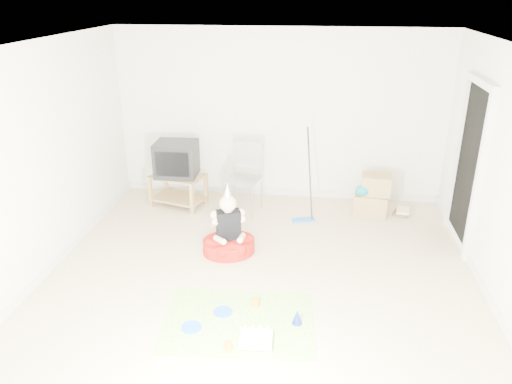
# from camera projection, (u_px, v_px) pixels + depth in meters

# --- Properties ---
(ground) EXTENTS (5.00, 5.00, 0.00)m
(ground) POSITION_uv_depth(u_px,v_px,m) (260.00, 277.00, 5.79)
(ground) COLOR beige
(ground) RESTS_ON ground
(doorway_recess) EXTENTS (0.02, 0.90, 2.05)m
(doorway_recess) POSITION_uv_depth(u_px,v_px,m) (469.00, 168.00, 6.22)
(doorway_recess) COLOR black
(doorway_recess) RESTS_ON ground
(tv_stand) EXTENTS (0.89, 0.69, 0.49)m
(tv_stand) POSITION_uv_depth(u_px,v_px,m) (178.00, 188.00, 7.58)
(tv_stand) COLOR olive
(tv_stand) RESTS_ON ground
(crt_tv) EXTENTS (0.61, 0.51, 0.52)m
(crt_tv) POSITION_uv_depth(u_px,v_px,m) (176.00, 159.00, 7.41)
(crt_tv) COLOR black
(crt_tv) RESTS_ON tv_stand
(folding_chair) EXTENTS (0.58, 0.56, 1.07)m
(folding_chair) POSITION_uv_depth(u_px,v_px,m) (242.00, 179.00, 7.27)
(folding_chair) COLOR #9C9CA2
(folding_chair) RESTS_ON ground
(cardboard_boxes) EXTENTS (0.53, 0.42, 0.60)m
(cardboard_boxes) POSITION_uv_depth(u_px,v_px,m) (372.00, 195.00, 7.30)
(cardboard_boxes) COLOR #A2824E
(cardboard_boxes) RESTS_ON ground
(floor_mop) EXTENTS (0.34, 0.42, 1.29)m
(floor_mop) POSITION_uv_depth(u_px,v_px,m) (304.00, 205.00, 7.07)
(floor_mop) COLOR blue
(floor_mop) RESTS_ON ground
(book_pile) EXTENTS (0.28, 0.32, 0.09)m
(book_pile) POSITION_uv_depth(u_px,v_px,m) (402.00, 212.00, 7.37)
(book_pile) COLOR #236A2E
(book_pile) RESTS_ON ground
(seated_woman) EXTENTS (0.83, 0.83, 0.94)m
(seated_woman) POSITION_uv_depth(u_px,v_px,m) (229.00, 238.00, 6.25)
(seated_woman) COLOR #AE1910
(seated_woman) RESTS_ON ground
(party_mat) EXTENTS (1.57, 1.18, 0.01)m
(party_mat) POSITION_uv_depth(u_px,v_px,m) (238.00, 321.00, 5.02)
(party_mat) COLOR #FF3583
(party_mat) RESTS_ON ground
(birthday_cake) EXTENTS (0.31, 0.26, 0.15)m
(birthday_cake) POSITION_uv_depth(u_px,v_px,m) (256.00, 340.00, 4.70)
(birthday_cake) COLOR white
(birthday_cake) RESTS_ON party_mat
(blue_plate_near) EXTENTS (0.21, 0.21, 0.01)m
(blue_plate_near) POSITION_uv_depth(u_px,v_px,m) (223.00, 312.00, 5.15)
(blue_plate_near) COLOR blue
(blue_plate_near) RESTS_ON party_mat
(blue_plate_far) EXTENTS (0.24, 0.24, 0.01)m
(blue_plate_far) POSITION_uv_depth(u_px,v_px,m) (191.00, 327.00, 4.92)
(blue_plate_far) COLOR blue
(blue_plate_far) RESTS_ON party_mat
(orange_cup_near) EXTENTS (0.09, 0.09, 0.09)m
(orange_cup_near) POSITION_uv_depth(u_px,v_px,m) (256.00, 302.00, 5.24)
(orange_cup_near) COLOR orange
(orange_cup_near) RESTS_ON party_mat
(orange_cup_far) EXTENTS (0.09, 0.09, 0.09)m
(orange_cup_far) POSITION_uv_depth(u_px,v_px,m) (228.00, 346.00, 4.60)
(orange_cup_far) COLOR orange
(orange_cup_far) RESTS_ON party_mat
(blue_party_hat) EXTENTS (0.12, 0.12, 0.15)m
(blue_party_hat) POSITION_uv_depth(u_px,v_px,m) (297.00, 317.00, 4.96)
(blue_party_hat) COLOR #172BA7
(blue_party_hat) RESTS_ON party_mat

